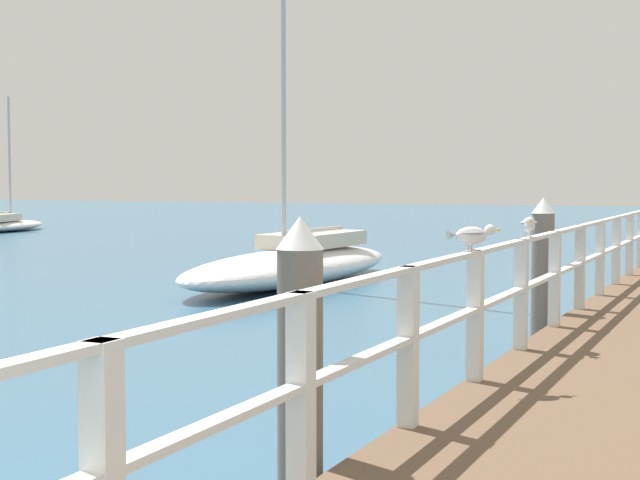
{
  "coord_description": "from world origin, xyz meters",
  "views": [
    {
      "loc": [
        0.79,
        -0.32,
        2.12
      ],
      "look_at": [
        -4.18,
        10.29,
        1.39
      ],
      "focal_mm": 53.58,
      "sensor_mm": 36.0,
      "label": 1
    }
  ],
  "objects_px": {
    "dock_piling_far": "(543,272)",
    "seagull_background": "(529,224)",
    "dock_piling_near": "(300,371)",
    "seagull_foreground": "(472,235)",
    "boat_1": "(294,263)",
    "boat_3": "(7,224)"
  },
  "relations": [
    {
      "from": "seagull_foreground",
      "to": "seagull_background",
      "type": "bearing_deg",
      "value": 134.27
    },
    {
      "from": "dock_piling_far",
      "to": "boat_3",
      "type": "height_order",
      "value": "boat_3"
    },
    {
      "from": "seagull_foreground",
      "to": "boat_1",
      "type": "height_order",
      "value": "boat_1"
    },
    {
      "from": "seagull_background",
      "to": "seagull_foreground",
      "type": "bearing_deg",
      "value": 72.71
    },
    {
      "from": "dock_piling_near",
      "to": "seagull_background",
      "type": "relative_size",
      "value": 4.08
    },
    {
      "from": "dock_piling_near",
      "to": "dock_piling_far",
      "type": "relative_size",
      "value": 1.0
    },
    {
      "from": "dock_piling_far",
      "to": "seagull_foreground",
      "type": "xyz_separation_m",
      "value": [
        0.39,
        -4.55,
        0.72
      ]
    },
    {
      "from": "dock_piling_near",
      "to": "dock_piling_far",
      "type": "xyz_separation_m",
      "value": [
        0.0,
        6.92,
        0.0
      ]
    },
    {
      "from": "dock_piling_far",
      "to": "boat_3",
      "type": "bearing_deg",
      "value": 144.92
    },
    {
      "from": "seagull_foreground",
      "to": "boat_1",
      "type": "xyz_separation_m",
      "value": [
        -6.56,
        9.86,
        -1.25
      ]
    },
    {
      "from": "dock_piling_far",
      "to": "boat_1",
      "type": "xyz_separation_m",
      "value": [
        -6.17,
        5.31,
        -0.53
      ]
    },
    {
      "from": "dock_piling_near",
      "to": "seagull_background",
      "type": "height_order",
      "value": "dock_piling_near"
    },
    {
      "from": "dock_piling_far",
      "to": "boat_3",
      "type": "xyz_separation_m",
      "value": [
        -26.12,
        18.34,
        -0.66
      ]
    },
    {
      "from": "dock_piling_near",
      "to": "seagull_foreground",
      "type": "xyz_separation_m",
      "value": [
        0.39,
        2.37,
        0.72
      ]
    },
    {
      "from": "dock_piling_near",
      "to": "boat_3",
      "type": "height_order",
      "value": "boat_3"
    },
    {
      "from": "dock_piling_near",
      "to": "seagull_background",
      "type": "distance_m",
      "value": 4.48
    },
    {
      "from": "seagull_background",
      "to": "boat_1",
      "type": "relative_size",
      "value": 0.05
    },
    {
      "from": "boat_3",
      "to": "seagull_foreground",
      "type": "bearing_deg",
      "value": -55.68
    },
    {
      "from": "seagull_background",
      "to": "dock_piling_far",
      "type": "bearing_deg",
      "value": -98.71
    },
    {
      "from": "dock_piling_far",
      "to": "boat_1",
      "type": "distance_m",
      "value": 8.16
    },
    {
      "from": "dock_piling_far",
      "to": "seagull_background",
      "type": "relative_size",
      "value": 4.08
    },
    {
      "from": "boat_1",
      "to": "boat_3",
      "type": "xyz_separation_m",
      "value": [
        -19.95,
        13.03,
        -0.14
      ]
    }
  ]
}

